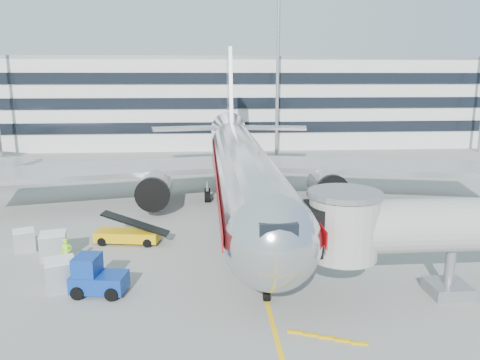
{
  "coord_description": "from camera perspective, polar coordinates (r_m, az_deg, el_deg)",
  "views": [
    {
      "loc": [
        -3.21,
        -31.96,
        12.27
      ],
      "look_at": [
        -0.52,
        5.3,
        4.0
      ],
      "focal_mm": 35.0,
      "sensor_mm": 36.0,
      "label": 1
    }
  ],
  "objects": [
    {
      "name": "main_jet",
      "position": [
        44.53,
        0.08,
        2.09
      ],
      "size": [
        50.95,
        48.7,
        16.06
      ],
      "color": "silver",
      "rests_on": "ground"
    },
    {
      "name": "baggage_tug",
      "position": [
        28.68,
        -17.18,
        -11.25
      ],
      "size": [
        3.28,
        2.34,
        2.29
      ],
      "color": "navy",
      "rests_on": "ground"
    },
    {
      "name": "belt_loader",
      "position": [
        36.38,
        -13.53,
        -6.46
      ],
      "size": [
        5.1,
        2.43,
        2.39
      ],
      "color": "#D6A009",
      "rests_on": "ground"
    },
    {
      "name": "light_mast_centre",
      "position": [
        74.85,
        4.64,
        14.44
      ],
      "size": [
        2.4,
        1.2,
        25.45
      ],
      "color": "gray",
      "rests_on": "ground"
    },
    {
      "name": "cargo_container_left",
      "position": [
        37.35,
        -24.81,
        -6.67
      ],
      "size": [
        1.85,
        1.85,
        1.51
      ],
      "color": "silver",
      "rests_on": "ground"
    },
    {
      "name": "lead_in_line",
      "position": [
        43.83,
        0.24,
        -3.76
      ],
      "size": [
        0.25,
        70.0,
        0.01
      ],
      "primitive_type": "cube",
      "color": "yellow",
      "rests_on": "ground"
    },
    {
      "name": "cargo_container_front",
      "position": [
        29.98,
        -21.05,
        -10.67
      ],
      "size": [
        2.18,
        2.18,
        1.8
      ],
      "color": "silver",
      "rests_on": "ground"
    },
    {
      "name": "ground",
      "position": [
        34.39,
        1.52,
        -8.43
      ],
      "size": [
        180.0,
        180.0,
        0.0
      ],
      "primitive_type": "plane",
      "color": "gray",
      "rests_on": "ground"
    },
    {
      "name": "cargo_container_right",
      "position": [
        34.93,
        -21.78,
        -7.43
      ],
      "size": [
        2.02,
        2.02,
        1.81
      ],
      "color": "silver",
      "rests_on": "ground"
    },
    {
      "name": "terminal",
      "position": [
        90.08,
        -2.11,
        9.63
      ],
      "size": [
        150.0,
        24.25,
        15.6
      ],
      "color": "silver",
      "rests_on": "ground"
    },
    {
      "name": "ramp_worker",
      "position": [
        32.99,
        -20.35,
        -8.34
      ],
      "size": [
        0.84,
        0.72,
        1.96
      ],
      "primitive_type": "imported",
      "rotation": [
        0.0,
        0.0,
        0.42
      ],
      "color": "#9DFF1A",
      "rests_on": "ground"
    }
  ]
}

